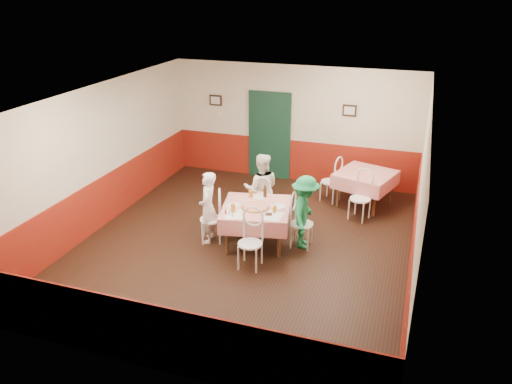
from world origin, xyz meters
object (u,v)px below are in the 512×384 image
(beer_bottle, at_px, (265,192))
(chair_second_b, at_px, (360,199))
(chair_right, at_px, (302,224))
(chair_near, at_px, (250,244))
(glass_b, at_px, (275,209))
(pizza, at_px, (255,207))
(glass_a, at_px, (233,208))
(wallet, at_px, (269,214))
(main_table, at_px, (256,225))
(chair_far, at_px, (261,203))
(diner_far, at_px, (261,189))
(diner_right, at_px, (305,212))
(chair_second_a, at_px, (331,182))
(diner_left, at_px, (208,207))
(glass_c, at_px, (251,194))
(second_table, at_px, (364,189))
(chair_left, at_px, (211,219))

(beer_bottle, bearing_deg, chair_second_b, 36.24)
(chair_right, bearing_deg, beer_bottle, 71.18)
(chair_near, relative_size, glass_b, 7.17)
(pizza, relative_size, glass_a, 3.19)
(wallet, bearing_deg, chair_second_b, 42.73)
(main_table, distance_m, glass_b, 0.61)
(chair_second_b, bearing_deg, chair_far, -138.43)
(diner_far, height_order, diner_right, diner_far)
(main_table, xyz_separation_m, beer_bottle, (0.03, 0.44, 0.50))
(chair_far, height_order, chair_second_a, same)
(main_table, xyz_separation_m, glass_b, (0.40, -0.13, 0.45))
(chair_second_a, relative_size, diner_left, 0.65)
(glass_b, bearing_deg, wallet, -118.94)
(main_table, distance_m, diner_far, 0.97)
(chair_far, bearing_deg, glass_b, 98.65)
(chair_far, height_order, glass_c, glass_c)
(diner_right, bearing_deg, glass_a, 109.40)
(chair_second_b, bearing_deg, second_table, 107.63)
(chair_second_b, distance_m, diner_left, 3.18)
(glass_b, xyz_separation_m, diner_right, (0.48, 0.31, -0.13))
(chair_left, xyz_separation_m, chair_second_b, (2.53, 1.83, 0.00))
(second_table, bearing_deg, pizza, -124.41)
(chair_near, xyz_separation_m, glass_b, (0.22, 0.70, 0.37))
(second_table, height_order, chair_second_a, chair_second_a)
(pizza, distance_m, glass_a, 0.44)
(diner_left, distance_m, diner_far, 1.27)
(chair_second_b, bearing_deg, glass_c, -128.59)
(glass_b, bearing_deg, chair_near, -107.62)
(chair_second_a, distance_m, diner_left, 3.18)
(diner_left, bearing_deg, chair_far, 133.69)
(glass_a, distance_m, wallet, 0.65)
(chair_near, relative_size, wallet, 8.18)
(chair_left, bearing_deg, chair_near, 36.32)
(chair_near, distance_m, beer_bottle, 1.35)
(chair_far, bearing_deg, beer_bottle, 95.48)
(diner_left, relative_size, diner_right, 1.00)
(chair_near, bearing_deg, wallet, 74.56)
(glass_b, distance_m, wallet, 0.16)
(chair_near, bearing_deg, diner_far, 101.12)
(chair_near, height_order, beer_bottle, beer_bottle)
(chair_left, xyz_separation_m, diner_right, (1.71, 0.36, 0.25))
(chair_left, height_order, glass_b, chair_left)
(diner_left, height_order, diner_far, diner_far)
(chair_right, relative_size, glass_b, 7.17)
(glass_a, bearing_deg, chair_near, -44.74)
(chair_far, bearing_deg, wallet, 92.55)
(second_table, relative_size, glass_a, 7.48)
(chair_right, height_order, diner_left, diner_left)
(chair_left, height_order, diner_left, diner_left)
(main_table, xyz_separation_m, diner_right, (0.88, 0.18, 0.32))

